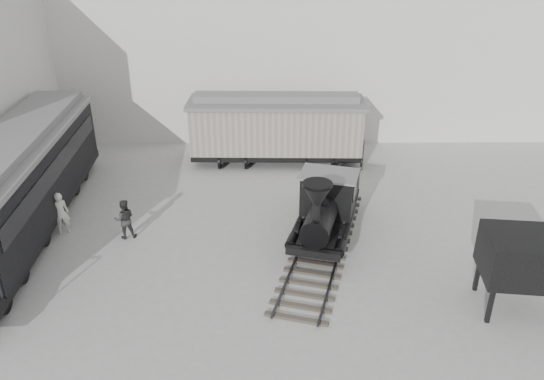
{
  "coord_description": "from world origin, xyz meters",
  "views": [
    {
      "loc": [
        0.18,
        -14.11,
        10.65
      ],
      "look_at": [
        0.33,
        3.65,
        2.0
      ],
      "focal_mm": 35.0,
      "sensor_mm": 36.0,
      "label": 1
    }
  ],
  "objects_px": {
    "locomotive": "(326,210)",
    "passenger_coach": "(21,181)",
    "visitor_a": "(61,213)",
    "visitor_b": "(125,219)",
    "boxcar": "(276,127)",
    "coal_hopper": "(523,262)"
  },
  "relations": [
    {
      "from": "coal_hopper",
      "to": "boxcar",
      "type": "bearing_deg",
      "value": 128.45
    },
    {
      "from": "boxcar",
      "to": "visitor_b",
      "type": "height_order",
      "value": "boxcar"
    },
    {
      "from": "locomotive",
      "to": "boxcar",
      "type": "bearing_deg",
      "value": 118.69
    },
    {
      "from": "visitor_a",
      "to": "visitor_b",
      "type": "distance_m",
      "value": 2.58
    },
    {
      "from": "passenger_coach",
      "to": "visitor_a",
      "type": "height_order",
      "value": "passenger_coach"
    },
    {
      "from": "boxcar",
      "to": "coal_hopper",
      "type": "relative_size",
      "value": 3.37
    },
    {
      "from": "visitor_a",
      "to": "passenger_coach",
      "type": "bearing_deg",
      "value": -44.34
    },
    {
      "from": "passenger_coach",
      "to": "visitor_a",
      "type": "xyz_separation_m",
      "value": [
        1.49,
        -0.51,
        -1.13
      ]
    },
    {
      "from": "boxcar",
      "to": "visitor_a",
      "type": "xyz_separation_m",
      "value": [
        -8.47,
        -7.14,
        -1.0
      ]
    },
    {
      "from": "visitor_b",
      "to": "locomotive",
      "type": "bearing_deg",
      "value": 164.25
    },
    {
      "from": "locomotive",
      "to": "passenger_coach",
      "type": "relative_size",
      "value": 0.68
    },
    {
      "from": "boxcar",
      "to": "visitor_a",
      "type": "relative_size",
      "value": 5.02
    },
    {
      "from": "passenger_coach",
      "to": "visitor_b",
      "type": "distance_m",
      "value": 4.31
    },
    {
      "from": "visitor_a",
      "to": "visitor_b",
      "type": "height_order",
      "value": "visitor_a"
    },
    {
      "from": "locomotive",
      "to": "visitor_a",
      "type": "xyz_separation_m",
      "value": [
        -10.24,
        0.46,
        -0.32
      ]
    },
    {
      "from": "boxcar",
      "to": "visitor_a",
      "type": "bearing_deg",
      "value": -138.63
    },
    {
      "from": "locomotive",
      "to": "boxcar",
      "type": "height_order",
      "value": "boxcar"
    },
    {
      "from": "visitor_b",
      "to": "coal_hopper",
      "type": "height_order",
      "value": "coal_hopper"
    },
    {
      "from": "boxcar",
      "to": "coal_hopper",
      "type": "height_order",
      "value": "boxcar"
    },
    {
      "from": "coal_hopper",
      "to": "visitor_b",
      "type": "bearing_deg",
      "value": 168.56
    },
    {
      "from": "visitor_a",
      "to": "visitor_b",
      "type": "bearing_deg",
      "value": 146.58
    },
    {
      "from": "boxcar",
      "to": "passenger_coach",
      "type": "height_order",
      "value": "passenger_coach"
    }
  ]
}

